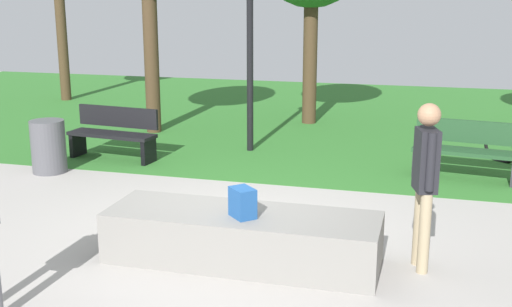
{
  "coord_description": "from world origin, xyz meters",
  "views": [
    {
      "loc": [
        2.3,
        -6.84,
        2.85
      ],
      "look_at": [
        0.44,
        -0.0,
        1.08
      ],
      "focal_mm": 45.01,
      "sensor_mm": 36.0,
      "label": 1
    }
  ],
  "objects_px": {
    "backpack_on_ledge": "(243,203)",
    "lamp_post": "(250,24)",
    "concrete_ledge": "(242,237)",
    "skater_watching": "(425,173)",
    "park_bench_far_right": "(114,132)",
    "park_bench_far_left": "(466,149)",
    "trash_bin": "(48,146)"
  },
  "relations": [
    {
      "from": "park_bench_far_left",
      "to": "trash_bin",
      "type": "height_order",
      "value": "park_bench_far_left"
    },
    {
      "from": "trash_bin",
      "to": "park_bench_far_right",
      "type": "bearing_deg",
      "value": 60.24
    },
    {
      "from": "concrete_ledge",
      "to": "backpack_on_ledge",
      "type": "bearing_deg",
      "value": -70.87
    },
    {
      "from": "concrete_ledge",
      "to": "park_bench_far_left",
      "type": "relative_size",
      "value": 1.8
    },
    {
      "from": "park_bench_far_left",
      "to": "lamp_post",
      "type": "bearing_deg",
      "value": 166.62
    },
    {
      "from": "trash_bin",
      "to": "backpack_on_ledge",
      "type": "bearing_deg",
      "value": -33.89
    },
    {
      "from": "skater_watching",
      "to": "park_bench_far_right",
      "type": "bearing_deg",
      "value": 147.47
    },
    {
      "from": "skater_watching",
      "to": "lamp_post",
      "type": "height_order",
      "value": "lamp_post"
    },
    {
      "from": "concrete_ledge",
      "to": "park_bench_far_right",
      "type": "relative_size",
      "value": 1.8
    },
    {
      "from": "skater_watching",
      "to": "park_bench_far_left",
      "type": "distance_m",
      "value": 3.82
    },
    {
      "from": "concrete_ledge",
      "to": "park_bench_far_right",
      "type": "height_order",
      "value": "park_bench_far_right"
    },
    {
      "from": "park_bench_far_left",
      "to": "lamp_post",
      "type": "relative_size",
      "value": 0.44
    },
    {
      "from": "lamp_post",
      "to": "trash_bin",
      "type": "height_order",
      "value": "lamp_post"
    },
    {
      "from": "concrete_ledge",
      "to": "park_bench_far_right",
      "type": "bearing_deg",
      "value": 132.85
    },
    {
      "from": "concrete_ledge",
      "to": "skater_watching",
      "type": "xyz_separation_m",
      "value": [
        1.88,
        0.33,
        0.77
      ]
    },
    {
      "from": "backpack_on_ledge",
      "to": "skater_watching",
      "type": "bearing_deg",
      "value": -121.25
    },
    {
      "from": "park_bench_far_right",
      "to": "skater_watching",
      "type": "bearing_deg",
      "value": -32.53
    },
    {
      "from": "park_bench_far_right",
      "to": "trash_bin",
      "type": "bearing_deg",
      "value": -119.76
    },
    {
      "from": "backpack_on_ledge",
      "to": "skater_watching",
      "type": "height_order",
      "value": "skater_watching"
    },
    {
      "from": "park_bench_far_right",
      "to": "trash_bin",
      "type": "height_order",
      "value": "park_bench_far_right"
    },
    {
      "from": "backpack_on_ledge",
      "to": "skater_watching",
      "type": "relative_size",
      "value": 0.18
    },
    {
      "from": "park_bench_far_right",
      "to": "backpack_on_ledge",
      "type": "bearing_deg",
      "value": -47.72
    },
    {
      "from": "lamp_post",
      "to": "park_bench_far_left",
      "type": "bearing_deg",
      "value": -13.38
    },
    {
      "from": "park_bench_far_left",
      "to": "lamp_post",
      "type": "distance_m",
      "value": 4.31
    },
    {
      "from": "concrete_ledge",
      "to": "lamp_post",
      "type": "height_order",
      "value": "lamp_post"
    },
    {
      "from": "concrete_ledge",
      "to": "park_bench_far_right",
      "type": "xyz_separation_m",
      "value": [
        -3.46,
        3.73,
        0.2
      ]
    },
    {
      "from": "backpack_on_ledge",
      "to": "lamp_post",
      "type": "xyz_separation_m",
      "value": [
        -1.35,
        5.08,
        1.61
      ]
    },
    {
      "from": "park_bench_far_right",
      "to": "park_bench_far_left",
      "type": "bearing_deg",
      "value": 3.13
    },
    {
      "from": "concrete_ledge",
      "to": "park_bench_far_left",
      "type": "distance_m",
      "value": 4.75
    },
    {
      "from": "concrete_ledge",
      "to": "skater_watching",
      "type": "relative_size",
      "value": 1.66
    },
    {
      "from": "skater_watching",
      "to": "lamp_post",
      "type": "relative_size",
      "value": 0.47
    },
    {
      "from": "skater_watching",
      "to": "concrete_ledge",
      "type": "bearing_deg",
      "value": -170.16
    }
  ]
}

